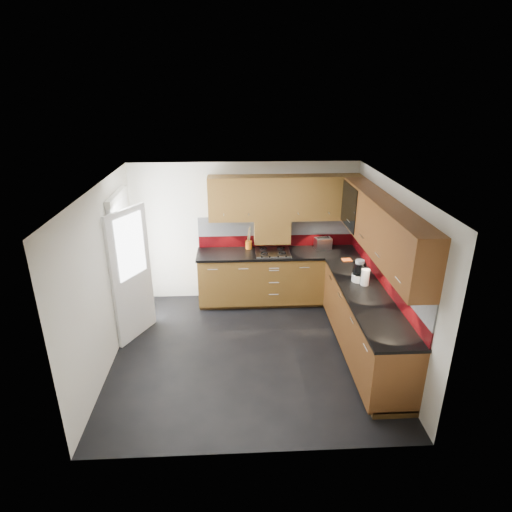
{
  "coord_description": "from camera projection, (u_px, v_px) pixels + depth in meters",
  "views": [
    {
      "loc": [
        -0.18,
        -5.15,
        3.59
      ],
      "look_at": [
        0.13,
        0.65,
        1.22
      ],
      "focal_mm": 30.0,
      "sensor_mm": 36.0,
      "label": 1
    }
  ],
  "objects": [
    {
      "name": "glass_cabinet",
      "position": [
        358.0,
        205.0,
        6.49
      ],
      "size": [
        0.32,
        0.8,
        0.66
      ],
      "color": "black",
      "rests_on": "room"
    },
    {
      "name": "back_door",
      "position": [
        128.0,
        268.0,
        6.35
      ],
      "size": [
        0.42,
        1.19,
        2.04
      ],
      "color": "white",
      "rests_on": "room"
    },
    {
      "name": "room",
      "position": [
        249.0,
        255.0,
        5.56
      ],
      "size": [
        4.0,
        3.8,
        2.64
      ],
      "color": "black"
    },
    {
      "name": "countertop",
      "position": [
        317.0,
        272.0,
        6.48
      ],
      "size": [
        2.72,
        3.22,
        0.04
      ],
      "color": "black",
      "rests_on": "base_cabinets"
    },
    {
      "name": "utensil_pot",
      "position": [
        249.0,
        244.0,
        7.3
      ],
      "size": [
        0.11,
        0.11,
        0.39
      ],
      "color": "orange",
      "rests_on": "countertop"
    },
    {
      "name": "paper_towel",
      "position": [
        365.0,
        277.0,
        5.98
      ],
      "size": [
        0.14,
        0.14,
        0.24
      ],
      "primitive_type": "cylinder",
      "rotation": [
        0.0,
        0.0,
        0.22
      ],
      "color": "white",
      "rests_on": "countertop"
    },
    {
      "name": "base_cabinets",
      "position": [
        316.0,
        300.0,
        6.68
      ],
      "size": [
        2.7,
        3.2,
        0.95
      ],
      "color": "#563413",
      "rests_on": "room"
    },
    {
      "name": "extractor_hood",
      "position": [
        272.0,
        230.0,
        7.18
      ],
      "size": [
        0.6,
        0.33,
        0.4
      ],
      "primitive_type": "cube",
      "color": "#563413",
      "rests_on": "room"
    },
    {
      "name": "toaster",
      "position": [
        323.0,
        243.0,
        7.3
      ],
      "size": [
        0.3,
        0.21,
        0.2
      ],
      "color": "silver",
      "rests_on": "countertop"
    },
    {
      "name": "food_processor",
      "position": [
        359.0,
        272.0,
        6.09
      ],
      "size": [
        0.19,
        0.19,
        0.32
      ],
      "color": "white",
      "rests_on": "countertop"
    },
    {
      "name": "orange_cloth",
      "position": [
        347.0,
        260.0,
        6.85
      ],
      "size": [
        0.16,
        0.14,
        0.02
      ],
      "primitive_type": "cube",
      "rotation": [
        0.0,
        0.0,
        0.07
      ],
      "color": "orange",
      "rests_on": "countertop"
    },
    {
      "name": "gas_hob",
      "position": [
        273.0,
        252.0,
        7.15
      ],
      "size": [
        0.57,
        0.51,
        0.04
      ],
      "color": "silver",
      "rests_on": "countertop"
    },
    {
      "name": "upper_cabinets",
      "position": [
        331.0,
        212.0,
        6.22
      ],
      "size": [
        2.5,
        3.2,
        0.72
      ],
      "color": "#563413",
      "rests_on": "room"
    },
    {
      "name": "backsplash",
      "position": [
        329.0,
        248.0,
        6.59
      ],
      "size": [
        2.7,
        3.2,
        0.54
      ],
      "color": "maroon",
      "rests_on": "countertop"
    }
  ]
}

